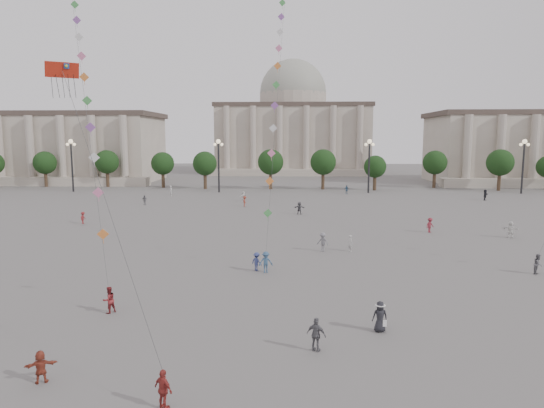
{
  "coord_description": "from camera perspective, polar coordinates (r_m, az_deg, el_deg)",
  "views": [
    {
      "loc": [
        -0.42,
        -26.86,
        10.94
      ],
      "look_at": [
        -1.96,
        12.0,
        5.61
      ],
      "focal_mm": 32.0,
      "sensor_mm": 36.0,
      "label": 1
    }
  ],
  "objects": [
    {
      "name": "person_crowd_21",
      "position": [
        40.35,
        -1.81,
        -6.78
      ],
      "size": [
        1.15,
        1.07,
        1.55
      ],
      "primitive_type": "imported",
      "rotation": [
        0.0,
        0.0,
        2.49
      ],
      "color": "navy",
      "rests_on": "ground"
    },
    {
      "name": "person_crowd_7",
      "position": [
        59.37,
        26.25,
        -2.7
      ],
      "size": [
        1.83,
        1.07,
        1.88
      ],
      "primitive_type": "imported",
      "rotation": [
        0.0,
        0.0,
        2.83
      ],
      "color": "white",
      "rests_on": "ground"
    },
    {
      "name": "person_crowd_16",
      "position": [
        82.14,
        -14.77,
        0.45
      ],
      "size": [
        0.97,
        0.49,
        1.59
      ],
      "primitive_type": "imported",
      "rotation": [
        0.0,
        0.0,
        6.17
      ],
      "color": "#5C5C61",
      "rests_on": "ground"
    },
    {
      "name": "kite_flyer_2",
      "position": [
        44.84,
        28.82,
        -6.21
      ],
      "size": [
        0.99,
        1.01,
        1.65
      ],
      "primitive_type": "imported",
      "rotation": [
        0.0,
        0.0,
        0.87
      ],
      "color": "#57575B",
      "rests_on": "ground"
    },
    {
      "name": "person_crowd_0",
      "position": [
        96.01,
        8.77,
        1.69
      ],
      "size": [
        1.08,
        0.71,
        1.71
      ],
      "primitive_type": "imported",
      "rotation": [
        0.0,
        0.0,
        0.31
      ],
      "color": "#355879",
      "rests_on": "ground"
    },
    {
      "name": "ground",
      "position": [
        29.0,
        3.03,
        -14.36
      ],
      "size": [
        360.0,
        360.0,
        0.0
      ],
      "primitive_type": "plane",
      "color": "#5D5957",
      "rests_on": "ground"
    },
    {
      "name": "dragon_kite",
      "position": [
        37.24,
        -23.31,
        13.02
      ],
      "size": [
        6.45,
        8.58,
        23.49
      ],
      "color": "#B02312",
      "rests_on": "ground"
    },
    {
      "name": "lamp_post_mid_west",
      "position": [
        98.01,
        -6.31,
        5.66
      ],
      "size": [
        2.0,
        0.9,
        10.65
      ],
      "color": "#262628",
      "rests_on": "ground"
    },
    {
      "name": "lamp_post_far_west",
      "position": [
        106.68,
        -22.53,
        5.29
      ],
      "size": [
        2.0,
        0.9,
        10.65
      ],
      "color": "#262628",
      "rests_on": "ground"
    },
    {
      "name": "person_crowd_17",
      "position": [
        77.56,
        -3.23,
        0.32
      ],
      "size": [
        0.98,
        1.25,
        1.69
      ],
      "primitive_type": "imported",
      "rotation": [
        0.0,
        0.0,
        1.93
      ],
      "color": "#933828",
      "rests_on": "ground"
    },
    {
      "name": "kite_flyer_0",
      "position": [
        32.61,
        -18.62,
        -10.64
      ],
      "size": [
        1.02,
        1.04,
        1.69
      ],
      "primitive_type": "imported",
      "rotation": [
        0.0,
        0.0,
        4.01
      ],
      "color": "maroon",
      "rests_on": "ground"
    },
    {
      "name": "person_crowd_8",
      "position": [
        59.23,
        18.09,
        -2.38
      ],
      "size": [
        1.29,
        1.16,
        1.73
      ],
      "primitive_type": "imported",
      "rotation": [
        0.0,
        0.0,
        0.6
      ],
      "color": "maroon",
      "rests_on": "ground"
    },
    {
      "name": "hall_central",
      "position": [
        156.11,
        2.46,
        9.01
      ],
      "size": [
        48.3,
        34.3,
        35.5
      ],
      "color": "#A5998A",
      "rests_on": "ground"
    },
    {
      "name": "tourist_3",
      "position": [
        25.89,
        5.24,
        -15.05
      ],
      "size": [
        1.13,
        0.86,
        1.79
      ],
      "primitive_type": "imported",
      "rotation": [
        0.0,
        0.0,
        2.67
      ],
      "color": "#5D5C60",
      "rests_on": "ground"
    },
    {
      "name": "person_crowd_6",
      "position": [
        47.27,
        6.0,
        -4.45
      ],
      "size": [
        1.39,
        1.18,
        1.87
      ],
      "primitive_type": "imported",
      "rotation": [
        0.0,
        0.0,
        5.79
      ],
      "color": "slate",
      "rests_on": "ground"
    },
    {
      "name": "tree_row",
      "position": [
        105.0,
        2.51,
        4.77
      ],
      "size": [
        137.12,
        5.12,
        8.0
      ],
      "color": "#3A281D",
      "rests_on": "ground"
    },
    {
      "name": "kite_flyer_1",
      "position": [
        39.76,
        -0.73,
        -6.85
      ],
      "size": [
        1.23,
        0.84,
        1.76
      ],
      "primitive_type": "imported",
      "rotation": [
        0.0,
        0.0,
        0.17
      ],
      "color": "#325172",
      "rests_on": "ground"
    },
    {
      "name": "person_crowd_10",
      "position": [
        93.7,
        -11.79,
        1.53
      ],
      "size": [
        0.74,
        0.84,
        1.93
      ],
      "primitive_type": "imported",
      "rotation": [
        0.0,
        0.0,
        2.07
      ],
      "color": "silver",
      "rests_on": "ground"
    },
    {
      "name": "hat_person",
      "position": [
        28.8,
        12.59,
        -12.75
      ],
      "size": [
        0.9,
        0.62,
        1.77
      ],
      "color": "black",
      "rests_on": "ground"
    },
    {
      "name": "person_crowd_9",
      "position": [
        93.13,
        23.79,
        0.99
      ],
      "size": [
        1.54,
        1.74,
        1.91
      ],
      "primitive_type": "imported",
      "rotation": [
        0.0,
        0.0,
        0.9
      ],
      "color": "black",
      "rests_on": "ground"
    },
    {
      "name": "tourist_0",
      "position": [
        21.45,
        -12.66,
        -20.5
      ],
      "size": [
        1.04,
        0.89,
        1.67
      ],
      "primitive_type": "imported",
      "rotation": [
        0.0,
        0.0,
        2.54
      ],
      "color": "maroon",
      "rests_on": "ground"
    },
    {
      "name": "person_crowd_12",
      "position": [
        69.76,
        3.24,
        -0.48
      ],
      "size": [
        1.73,
        0.85,
        1.79
      ],
      "primitive_type": "imported",
      "rotation": [
        0.0,
        0.0,
        2.94
      ],
      "color": "#57575B",
      "rests_on": "ground"
    },
    {
      "name": "person_crowd_2",
      "position": [
        66.61,
        -21.34,
        -1.51
      ],
      "size": [
        0.66,
        1.04,
        1.54
      ],
      "primitive_type": "imported",
      "rotation": [
        0.0,
        0.0,
        1.48
      ],
      "color": "maroon",
      "rests_on": "ground"
    },
    {
      "name": "lamp_post_far_east",
      "position": [
        107.04,
        27.5,
        5.01
      ],
      "size": [
        2.0,
        0.9,
        10.65
      ],
      "color": "#262628",
      "rests_on": "ground"
    },
    {
      "name": "tourist_2",
      "position": [
        25.14,
        -25.56,
        -16.89
      ],
      "size": [
        1.45,
        0.98,
        1.5
      ],
      "primitive_type": "imported",
      "rotation": [
        0.0,
        0.0,
        3.57
      ],
      "color": "brown",
      "rests_on": "ground"
    },
    {
      "name": "person_crowd_4",
      "position": [
        84.12,
        -3.38,
        0.92
      ],
      "size": [
        1.26,
        1.65,
        1.74
      ],
      "primitive_type": "imported",
      "rotation": [
        0.0,
        0.0,
        4.18
      ],
      "color": "white",
      "rests_on": "ground"
    },
    {
      "name": "lamp_post_mid_east",
      "position": [
        98.14,
        11.37,
        5.56
      ],
      "size": [
        2.0,
        0.9,
        10.65
      ],
      "color": "#262628",
      "rests_on": "ground"
    },
    {
      "name": "person_crowd_13",
      "position": [
        47.71,
        9.21,
        -4.57
      ],
      "size": [
        0.59,
        0.69,
        1.6
      ],
      "primitive_type": "imported",
      "rotation": [
        0.0,
        0.0,
        2.0
      ],
      "color": "#B6B7B2",
      "rests_on": "ground"
    }
  ]
}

